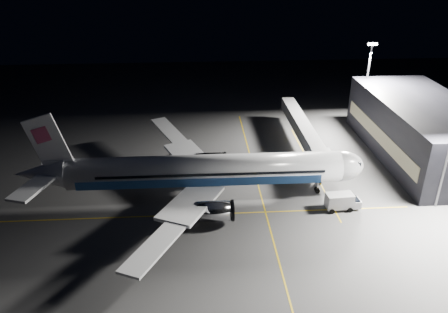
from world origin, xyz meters
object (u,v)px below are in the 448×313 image
at_px(airliner, 199,171).
at_px(safety_cone_b, 196,160).
at_px(jet_bridge, 304,131).
at_px(safety_cone_a, 168,168).
at_px(service_truck, 342,201).
at_px(floodlight_mast_north, 367,77).
at_px(baggage_tug, 185,151).
at_px(safety_cone_c, 178,176).

distance_m(airliner, safety_cone_b, 14.83).
distance_m(jet_bridge, safety_cone_a, 30.68).
bearing_deg(service_truck, floodlight_mast_north, 62.11).
xyz_separation_m(jet_bridge, floodlight_mast_north, (18.00, 13.93, 7.79)).
distance_m(airliner, service_truck, 25.28).
bearing_deg(service_truck, jet_bridge, 88.93).
xyz_separation_m(service_truck, safety_cone_b, (-25.01, 19.92, -1.31)).
xyz_separation_m(floodlight_mast_north, baggage_tug, (-44.15, -14.32, -11.63)).
xyz_separation_m(baggage_tug, safety_cone_a, (-3.33, -6.94, -0.43)).
distance_m(airliner, safety_cone_c, 9.84).
xyz_separation_m(service_truck, baggage_tug, (-27.40, 23.59, -0.88)).
distance_m(airliner, safety_cone_a, 13.40).
xyz_separation_m(airliner, baggage_tug, (-3.08, 17.67, -4.42)).
bearing_deg(safety_cone_c, airliner, -60.04).
bearing_deg(baggage_tug, service_truck, -17.46).
relative_size(airliner, service_truck, 10.10).
relative_size(safety_cone_a, safety_cone_c, 0.99).
relative_size(floodlight_mast_north, safety_cone_c, 33.21).
height_order(baggage_tug, safety_cone_c, baggage_tug).
height_order(baggage_tug, safety_cone_b, baggage_tug).
height_order(airliner, safety_cone_c, airliner).
relative_size(service_truck, safety_cone_a, 9.87).
bearing_deg(service_truck, airliner, 162.27).
xyz_separation_m(jet_bridge, safety_cone_c, (-27.35, -10.64, -4.27)).
bearing_deg(jet_bridge, safety_cone_b, -170.31).
bearing_deg(jet_bridge, service_truck, -87.03).
height_order(jet_bridge, baggage_tug, jet_bridge).
xyz_separation_m(airliner, floodlight_mast_north, (41.08, 31.99, 7.21)).
distance_m(floodlight_mast_north, safety_cone_c, 52.97).
bearing_deg(airliner, jet_bridge, 38.04).
height_order(floodlight_mast_north, safety_cone_c, floodlight_mast_north).
xyz_separation_m(jet_bridge, safety_cone_a, (-29.48, -7.33, -4.27)).
height_order(airliner, floodlight_mast_north, floodlight_mast_north).
relative_size(service_truck, baggage_tug, 2.23).
xyz_separation_m(safety_cone_b, safety_cone_c, (-3.59, -6.58, 0.00)).
xyz_separation_m(baggage_tug, safety_cone_c, (-1.20, -10.25, -0.43)).
distance_m(jet_bridge, baggage_tug, 26.43).
height_order(airliner, safety_cone_b, airliner).
xyz_separation_m(jet_bridge, service_truck, (1.25, -23.98, -2.96)).
distance_m(service_truck, baggage_tug, 36.16).
relative_size(baggage_tug, safety_cone_b, 4.39).
height_order(floodlight_mast_north, service_truck, floodlight_mast_north).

